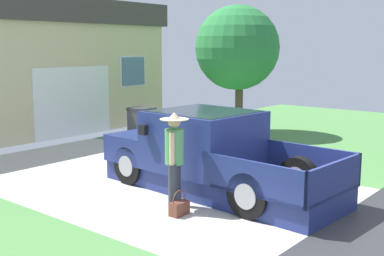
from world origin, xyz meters
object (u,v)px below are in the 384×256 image
neighbor_tree (236,51)px  wheeled_trash_bin (142,123)px  handbag (179,207)px  pickup_truck (206,155)px  person_with_hat (174,153)px

neighbor_tree → wheeled_trash_bin: 3.93m
wheeled_trash_bin → handbag: bearing=-129.6°
pickup_truck → neighbor_tree: neighbor_tree is taller
pickup_truck → person_with_hat: person_with_hat is taller
person_with_hat → wheeled_trash_bin: size_ratio=1.68×
wheeled_trash_bin → neighbor_tree: bearing=-25.4°
person_with_hat → neighbor_tree: neighbor_tree is taller
pickup_truck → wheeled_trash_bin: 5.46m
pickup_truck → person_with_hat: 1.44m
handbag → neighbor_tree: (7.34, 3.89, 2.59)m
handbag → neighbor_tree: 8.70m
handbag → wheeled_trash_bin: size_ratio=0.43×
neighbor_tree → handbag: bearing=-152.1°
neighbor_tree → wheeled_trash_bin: bearing=154.6°
person_with_hat → handbag: bearing=-153.8°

